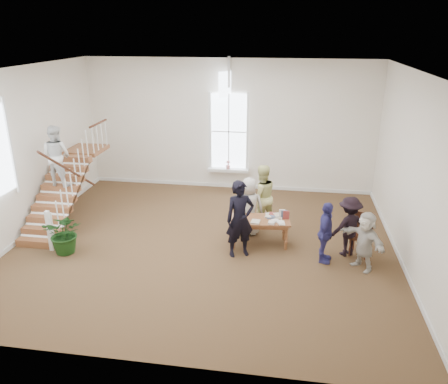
% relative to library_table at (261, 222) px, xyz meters
% --- Properties ---
extents(ground, '(10.00, 10.00, 0.00)m').
position_rel_library_table_xyz_m(ground, '(-1.47, -0.21, -0.65)').
color(ground, '#482F1C').
rests_on(ground, ground).
extents(room_shell, '(10.49, 10.00, 10.00)m').
position_rel_library_table_xyz_m(room_shell, '(-1.47, 4.18, -0.25)').
color(room_shell, white).
rests_on(room_shell, ground).
extents(staircase, '(1.10, 4.10, 2.92)m').
position_rel_library_table_xyz_m(staircase, '(-5.81, 0.53, 0.97)').
color(staircase, brown).
rests_on(staircase, ground).
extents(library_table, '(1.64, 0.96, 0.80)m').
position_rel_library_table_xyz_m(library_table, '(0.00, 0.00, 0.00)').
color(library_table, brown).
rests_on(library_table, ground).
extents(police_officer, '(0.85, 0.73, 1.98)m').
position_rel_library_table_xyz_m(police_officer, '(-0.48, -0.66, 0.34)').
color(police_officer, black).
rests_on(police_officer, ground).
extents(elderly_woman, '(0.86, 0.63, 1.64)m').
position_rel_library_table_xyz_m(elderly_woman, '(-0.38, 0.59, 0.17)').
color(elderly_woman, beige).
rests_on(elderly_woman, ground).
extents(person_yellow, '(1.13, 1.04, 1.87)m').
position_rel_library_table_xyz_m(person_yellow, '(-0.08, 1.09, 0.29)').
color(person_yellow, '#E5E48F').
rests_on(person_yellow, ground).
extents(woman_cluster_a, '(0.56, 0.97, 1.56)m').
position_rel_library_table_xyz_m(woman_cluster_a, '(1.61, -0.67, 0.13)').
color(woman_cluster_a, navy).
rests_on(woman_cluster_a, ground).
extents(woman_cluster_b, '(1.16, 0.99, 1.56)m').
position_rel_library_table_xyz_m(woman_cluster_b, '(2.21, -0.22, 0.13)').
color(woman_cluster_b, black).
rests_on(woman_cluster_b, ground).
extents(woman_cluster_c, '(1.17, 1.34, 1.46)m').
position_rel_library_table_xyz_m(woman_cluster_c, '(2.51, -0.87, 0.08)').
color(woman_cluster_c, beige).
rests_on(woman_cluster_c, ground).
extents(floor_plant, '(1.08, 0.97, 1.10)m').
position_rel_library_table_xyz_m(floor_plant, '(-4.87, -1.21, -0.10)').
color(floor_plant, '#153912').
rests_on(floor_plant, ground).
extents(side_chair, '(0.62, 0.62, 1.10)m').
position_rel_library_table_xyz_m(side_chair, '(2.57, -0.12, -0.03)').
color(side_chair, '#3D2010').
rests_on(side_chair, ground).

